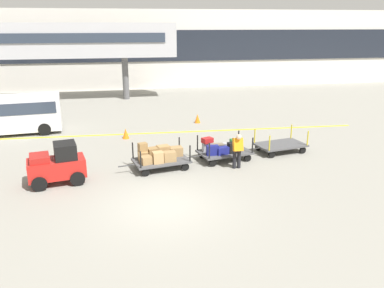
{
  "coord_description": "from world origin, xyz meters",
  "views": [
    {
      "loc": [
        -1.24,
        -12.06,
        5.94
      ],
      "look_at": [
        1.62,
        3.59,
        1.0
      ],
      "focal_mm": 36.49,
      "sensor_mm": 36.0,
      "label": 1
    }
  ],
  "objects": [
    {
      "name": "jet_bridge",
      "position": [
        -7.53,
        19.99,
        4.65
      ],
      "size": [
        20.08,
        3.0,
        5.99
      ],
      "color": "#B7B7BC",
      "rests_on": "ground_plane"
    },
    {
      "name": "safety_cone_near",
      "position": [
        -1.12,
        8.39,
        0.28
      ],
      "size": [
        0.36,
        0.36,
        0.55
      ],
      "primitive_type": "cone",
      "color": "orange",
      "rests_on": "ground_plane"
    },
    {
      "name": "baggage_cart_lead",
      "position": [
        0.22,
        3.57,
        0.54
      ],
      "size": [
        3.08,
        1.84,
        1.14
      ],
      "color": "#4C4C4F",
      "rests_on": "ground_plane"
    },
    {
      "name": "baggage_handler",
      "position": [
        3.45,
        2.93,
        0.87
      ],
      "size": [
        0.41,
        0.44,
        1.56
      ],
      "color": "black",
      "rests_on": "ground_plane"
    },
    {
      "name": "baggage_cart_tail",
      "position": [
        6.14,
        4.74,
        0.35
      ],
      "size": [
        3.08,
        1.84,
        1.1
      ],
      "color": "#4C4C4F",
      "rests_on": "ground_plane"
    },
    {
      "name": "safety_cone_far",
      "position": [
        3.34,
        11.1,
        0.28
      ],
      "size": [
        0.36,
        0.36,
        0.55
      ],
      "primitive_type": "cone",
      "color": "orange",
      "rests_on": "ground_plane"
    },
    {
      "name": "shuttle_van",
      "position": [
        -7.1,
        10.54,
        1.23
      ],
      "size": [
        5.0,
        2.48,
        2.1
      ],
      "color": "silver",
      "rests_on": "ground_plane"
    },
    {
      "name": "baggage_tug",
      "position": [
        -3.8,
        2.66,
        0.75
      ],
      "size": [
        2.28,
        1.59,
        1.58
      ],
      "color": "red",
      "rests_on": "ground_plane"
    },
    {
      "name": "terminal_building",
      "position": [
        0.0,
        25.98,
        3.59
      ],
      "size": [
        60.18,
        2.51,
        7.17
      ],
      "color": "silver",
      "rests_on": "ground_plane"
    },
    {
      "name": "baggage_cart_middle",
      "position": [
        3.13,
        4.14,
        0.5
      ],
      "size": [
        3.08,
        1.84,
        1.1
      ],
      "color": "#4C4C4F",
      "rests_on": "ground_plane"
    },
    {
      "name": "ground_plane",
      "position": [
        0.0,
        0.0,
        0.0
      ],
      "size": [
        120.0,
        120.0,
        0.0
      ],
      "primitive_type": "plane",
      "color": "gray"
    },
    {
      "name": "apron_lead_line",
      "position": [
        2.13,
        9.14,
        0.0
      ],
      "size": [
        20.28,
        0.86,
        0.01
      ],
      "primitive_type": "cube",
      "rotation": [
        0.0,
        0.0,
        -0.03
      ],
      "color": "yellow",
      "rests_on": "ground_plane"
    }
  ]
}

